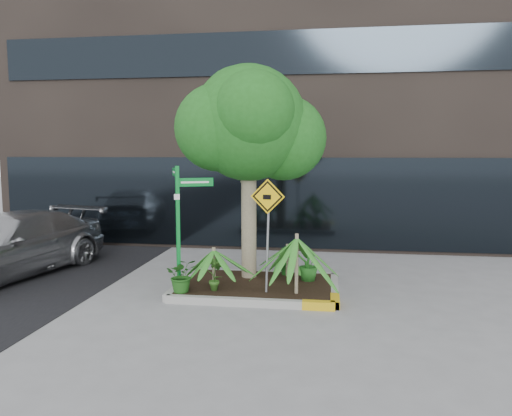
# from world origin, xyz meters

# --- Properties ---
(ground) EXTENTS (80.00, 80.00, 0.00)m
(ground) POSITION_xyz_m (0.00, 0.00, 0.00)
(ground) COLOR gray
(ground) RESTS_ON ground
(building) EXTENTS (18.00, 8.00, 15.00)m
(building) POSITION_xyz_m (0.50, 8.50, 7.50)
(building) COLOR #2D2621
(building) RESTS_ON ground
(planter) EXTENTS (3.35, 2.36, 0.15)m
(planter) POSITION_xyz_m (0.23, 0.27, 0.10)
(planter) COLOR #9E9E99
(planter) RESTS_ON ground
(tree) EXTENTS (3.17, 2.81, 4.75)m
(tree) POSITION_xyz_m (-0.06, 0.85, 3.47)
(tree) COLOR tan
(tree) RESTS_ON ground
(palm_front) EXTENTS (1.31, 1.31, 1.46)m
(palm_front) POSITION_xyz_m (1.06, -0.31, 1.24)
(palm_front) COLOR tan
(palm_front) RESTS_ON ground
(palm_left) EXTENTS (0.94, 0.94, 1.04)m
(palm_left) POSITION_xyz_m (-0.60, -0.22, 0.93)
(palm_left) COLOR tan
(palm_left) RESTS_ON ground
(palm_back) EXTENTS (0.80, 0.80, 0.89)m
(palm_back) POSITION_xyz_m (0.77, 1.00, 0.81)
(palm_back) COLOR tan
(palm_back) RESTS_ON ground
(parked_car) EXTENTS (3.12, 5.32, 1.45)m
(parked_car) POSITION_xyz_m (-5.65, 0.68, 0.72)
(parked_car) COLOR #A1A2A6
(parked_car) RESTS_ON ground
(shrub_a) EXTENTS (0.77, 0.77, 0.67)m
(shrub_a) POSITION_xyz_m (-1.15, -0.55, 0.49)
(shrub_a) COLOR #1E5418
(shrub_a) RESTS_ON planter
(shrub_b) EXTENTS (0.54, 0.54, 0.73)m
(shrub_b) POSITION_xyz_m (1.25, 0.69, 0.51)
(shrub_b) COLOR #23691F
(shrub_b) RESTS_ON planter
(shrub_c) EXTENTS (0.36, 0.36, 0.68)m
(shrub_c) POSITION_xyz_m (-0.55, -0.35, 0.49)
(shrub_c) COLOR #32661F
(shrub_c) RESTS_ON planter
(shrub_d) EXTENTS (0.51, 0.51, 0.66)m
(shrub_d) POSITION_xyz_m (0.77, 1.08, 0.48)
(shrub_d) COLOR #195619
(shrub_d) RESTS_ON planter
(street_sign_post) EXTENTS (0.96, 0.72, 2.60)m
(street_sign_post) POSITION_xyz_m (-1.27, -0.23, 1.61)
(street_sign_post) COLOR #0B812C
(street_sign_post) RESTS_ON ground
(cattle_sign) EXTENTS (0.68, 0.26, 2.21)m
(cattle_sign) POSITION_xyz_m (0.49, -0.25, 1.64)
(cattle_sign) COLOR slate
(cattle_sign) RESTS_ON ground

